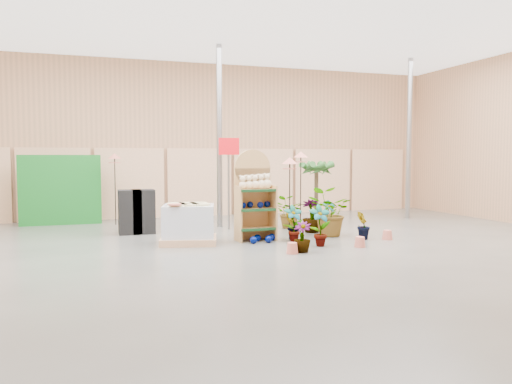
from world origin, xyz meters
TOP-DOWN VIEW (x-y plane):
  - room at (0.00, 0.91)m, footprint 15.20×12.10m
  - display_shelf at (0.21, 1.38)m, footprint 0.82×0.53m
  - teddy_bears at (0.23, 1.29)m, footprint 0.71×0.20m
  - gazing_balls_shelf at (0.21, 1.27)m, footprint 0.70×0.24m
  - gazing_balls_floor at (0.29, 1.00)m, footprint 0.63×0.39m
  - pallet_stack at (-1.19, 1.33)m, footprint 1.29×1.15m
  - charcoal_planters at (-2.07, 3.02)m, footprint 0.80×0.50m
  - trellis_stock at (-3.80, 5.20)m, footprint 2.00×0.30m
  - offer_sign at (0.10, 2.98)m, footprint 0.50×0.08m
  - bird_table_front at (0.95, 1.20)m, footprint 0.34×0.34m
  - bird_table_right at (1.59, 2.10)m, footprint 0.34×0.34m
  - bird_table_back at (-2.46, 4.70)m, footprint 0.34×0.34m
  - palm at (2.27, 2.70)m, footprint 0.70×0.70m
  - potted_plant_0 at (0.91, 0.87)m, footprint 0.41×0.28m
  - potted_plant_1 at (0.95, 1.02)m, footprint 0.38×0.33m
  - potted_plant_2 at (1.90, 1.31)m, footprint 1.26×1.24m
  - potted_plant_3 at (1.81, 1.93)m, footprint 0.56×0.56m
  - potted_plant_4 at (2.54, 2.53)m, footprint 0.39×0.30m
  - potted_plant_5 at (0.64, 1.59)m, footprint 0.33×0.37m
  - potted_plant_6 at (1.52, 2.73)m, footprint 0.93×0.91m
  - potted_plant_7 at (0.63, -0.23)m, footprint 0.43×0.43m
  - potted_plant_8 at (1.19, 0.22)m, footprint 0.45×0.33m
  - potted_plant_9 at (2.41, 0.66)m, footprint 0.41×0.43m
  - potted_plant_11 at (0.76, 2.25)m, footprint 0.49×0.49m

SIDE VIEW (x-z plane):
  - gazing_balls_floor at x=0.29m, z-range 0.00..0.15m
  - potted_plant_7 at x=0.63m, z-range 0.00..0.56m
  - potted_plant_5 at x=0.64m, z-range 0.00..0.58m
  - potted_plant_9 at x=2.41m, z-range 0.00..0.61m
  - potted_plant_1 at x=0.95m, z-range 0.00..0.61m
  - potted_plant_11 at x=0.76m, z-range 0.00..0.65m
  - potted_plant_4 at x=2.54m, z-range 0.00..0.68m
  - potted_plant_0 at x=0.91m, z-range 0.00..0.76m
  - potted_plant_3 at x=1.81m, z-range 0.00..0.78m
  - potted_plant_6 at x=1.52m, z-range 0.00..0.78m
  - pallet_stack at x=-1.19m, z-range -0.01..0.80m
  - potted_plant_8 at x=1.19m, z-range 0.00..0.82m
  - charcoal_planters at x=-2.07m, z-range 0.00..1.00m
  - potted_plant_2 at x=1.90m, z-range 0.00..1.06m
  - gazing_balls_shelf at x=0.21m, z-range 0.69..0.82m
  - display_shelf at x=0.21m, z-range -0.08..1.82m
  - trellis_stock at x=-3.80m, z-range 0.00..1.80m
  - teddy_bears at x=0.23m, z-range 1.05..1.37m
  - palm at x=2.27m, z-range 0.62..2.36m
  - offer_sign at x=0.10m, z-range 0.47..2.67m
  - bird_table_front at x=0.95m, z-range 0.74..2.48m
  - bird_table_back at x=-2.46m, z-range 0.79..2.63m
  - bird_table_right at x=1.59m, z-range 0.80..2.68m
  - room at x=0.00m, z-range -0.14..4.56m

